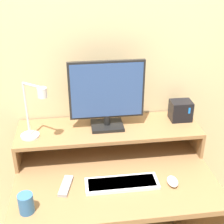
% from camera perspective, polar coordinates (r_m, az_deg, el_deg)
% --- Properties ---
extents(wall_back, '(6.00, 0.05, 2.50)m').
position_cam_1_polar(wall_back, '(1.85, -1.40, 9.74)').
color(wall_back, beige).
rests_on(wall_back, ground_plane).
extents(desk, '(1.06, 0.73, 0.74)m').
position_cam_1_polar(desk, '(1.88, 0.26, -16.18)').
color(desk, olive).
rests_on(desk, ground_plane).
extents(monitor_shelf, '(1.06, 0.32, 0.16)m').
position_cam_1_polar(monitor_shelf, '(1.83, -0.59, -3.50)').
color(monitor_shelf, olive).
rests_on(monitor_shelf, desk).
extents(monitor, '(0.42, 0.15, 0.40)m').
position_cam_1_polar(monitor, '(1.73, -0.95, 3.22)').
color(monitor, black).
rests_on(monitor, monitor_shelf).
extents(desk_lamp, '(0.17, 0.15, 0.32)m').
position_cam_1_polar(desk_lamp, '(1.68, -14.08, -0.29)').
color(desk_lamp, silver).
rests_on(desk_lamp, monitor_shelf).
extents(router_dock, '(0.13, 0.10, 0.12)m').
position_cam_1_polar(router_dock, '(1.92, 12.43, 0.27)').
color(router_dock, black).
rests_on(router_dock, monitor_shelf).
extents(keyboard, '(0.37, 0.12, 0.02)m').
position_cam_1_polar(keyboard, '(1.64, 1.82, -12.92)').
color(keyboard, silver).
rests_on(keyboard, desk).
extents(mouse, '(0.05, 0.09, 0.04)m').
position_cam_1_polar(mouse, '(1.66, 11.01, -12.35)').
color(mouse, white).
rests_on(mouse, desk).
extents(remote_control, '(0.08, 0.16, 0.02)m').
position_cam_1_polar(remote_control, '(1.64, -8.44, -13.20)').
color(remote_control, '#99999E').
rests_on(remote_control, desk).
extents(mug, '(0.07, 0.07, 0.10)m').
position_cam_1_polar(mug, '(1.52, -15.44, -15.82)').
color(mug, '#33669E').
rests_on(mug, desk).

